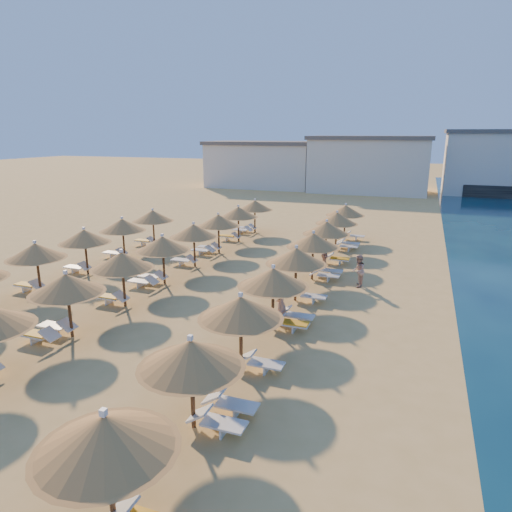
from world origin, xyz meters
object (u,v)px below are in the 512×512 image
at_px(parasol_row_west, 144,252).
at_px(beachgoer_b, 358,271).
at_px(beachgoer_c, 324,255).
at_px(beachgoer_a, 281,303).
at_px(parasol_row_east, 286,267).

height_order(parasol_row_west, beachgoer_b, parasol_row_west).
relative_size(parasol_row_west, beachgoer_c, 20.97).
bearing_deg(beachgoer_a, beachgoer_b, 150.82).
relative_size(parasol_row_east, parasol_row_west, 1.00).
height_order(parasol_row_west, beachgoer_a, parasol_row_west).
bearing_deg(parasol_row_east, beachgoer_b, 62.28).
relative_size(parasol_row_west, beachgoer_a, 18.12).
bearing_deg(parasol_row_east, beachgoer_c, 88.82).
distance_m(parasol_row_west, beachgoer_a, 7.50).
relative_size(parasol_row_east, beachgoer_c, 20.97).
bearing_deg(parasol_row_west, parasol_row_east, 0.00).
distance_m(parasol_row_east, beachgoer_a, 1.73).
height_order(parasol_row_east, beachgoer_c, parasol_row_east).
xyz_separation_m(parasol_row_east, parasol_row_west, (-7.11, 0.00, 0.00)).
relative_size(parasol_row_west, beachgoer_b, 20.03).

